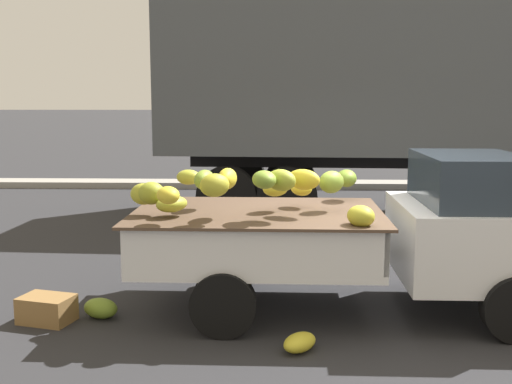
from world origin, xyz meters
The scene contains 7 objects.
ground centered at (0.00, 0.00, 0.00)m, with size 220.00×220.00×0.00m, color #28282B.
curb_strip centered at (0.00, 9.29, 0.08)m, with size 80.00×0.80×0.16m, color gray.
pickup_truck centered at (0.52, -0.01, 0.89)m, with size 4.69×1.89×1.70m.
semi_trailer centered at (2.68, 5.44, 2.54)m, with size 12.10×3.10×3.95m.
fallen_banana_bunch_near_tailgate centered at (-2.93, -0.34, 0.10)m, with size 0.38×0.26×0.21m, color olive.
fallen_banana_bunch_by_wheel centered at (-0.87, -1.13, 0.08)m, with size 0.38×0.23×0.17m, color gold.
produce_crate centered at (-3.44, -0.47, 0.14)m, with size 0.52×0.36×0.27m, color olive.
Camera 1 is at (-1.09, -6.53, 2.29)m, focal length 43.72 mm.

